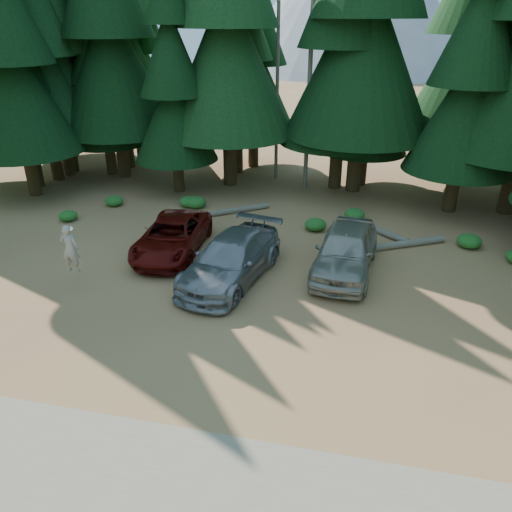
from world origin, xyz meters
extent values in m
plane|color=#9E6843|center=(0.00, 0.00, 0.00)|extent=(160.00, 160.00, 0.00)
cube|color=tan|center=(0.00, -6.50, 0.01)|extent=(26.00, 3.50, 0.01)
cylinder|color=#675D52|center=(0.80, 14.50, 6.00)|extent=(0.24, 0.24, 12.00)
cylinder|color=#675D52|center=(-1.20, 16.00, 5.00)|extent=(0.20, 0.20, 10.00)
cone|color=gray|center=(-8.00, 95.00, 10.00)|extent=(36.00, 36.00, 20.00)
imported|color=#5C0B07|center=(-3.46, 4.57, 0.72)|extent=(2.76, 5.36, 1.45)
imported|color=gray|center=(-0.44, 2.83, 0.82)|extent=(3.37, 6.02, 1.65)
imported|color=#A8A495|center=(3.69, 4.41, 0.90)|extent=(2.56, 5.47, 1.81)
imported|color=beige|center=(-6.00, 1.20, 1.43)|extent=(0.70, 0.49, 1.83)
cylinder|color=white|center=(-6.00, 1.25, 2.18)|extent=(0.36, 0.36, 0.04)
cylinder|color=#675D52|center=(-2.19, 9.52, 0.14)|extent=(3.35, 2.54, 0.28)
cylinder|color=#675D52|center=(4.88, 8.59, 0.15)|extent=(2.87, 2.51, 0.29)
cylinder|color=#675D52|center=(5.67, 7.00, 0.15)|extent=(4.30, 2.56, 0.30)
ellipsoid|color=#1C5F20|center=(-8.54, 9.27, 0.26)|extent=(0.94, 0.94, 0.52)
ellipsoid|color=#1C5F20|center=(-4.69, 10.00, 0.26)|extent=(0.95, 0.95, 0.52)
ellipsoid|color=#1C5F20|center=(-4.26, 9.92, 0.28)|extent=(1.03, 1.03, 0.57)
ellipsoid|color=#1C5F20|center=(2.12, 8.27, 0.28)|extent=(1.00, 1.00, 0.55)
ellipsoid|color=#1C5F20|center=(3.82, 10.00, 0.27)|extent=(0.99, 0.99, 0.55)
ellipsoid|color=#1C5F20|center=(8.77, 7.83, 0.29)|extent=(1.05, 1.05, 0.58)
ellipsoid|color=#1C5F20|center=(-9.73, 6.84, 0.24)|extent=(0.89, 0.89, 0.49)
camera|label=1|loc=(4.11, -13.20, 9.03)|focal=35.00mm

